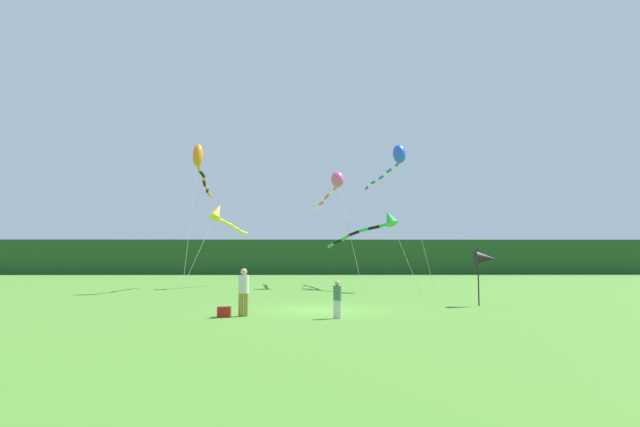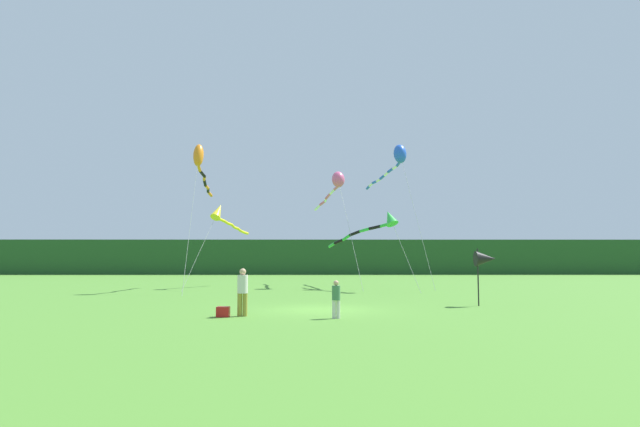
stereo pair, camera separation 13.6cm
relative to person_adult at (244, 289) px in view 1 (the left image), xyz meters
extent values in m
plane|color=#4C842D|center=(2.88, 2.40, -0.97)|extent=(120.00, 120.00, 0.00)
cube|color=#234C23|center=(2.88, 47.40, 1.17)|extent=(108.00, 3.78, 4.27)
cylinder|color=olive|center=(-0.10, 0.00, -0.55)|extent=(0.17, 0.17, 0.83)
cylinder|color=olive|center=(0.10, 0.00, -0.55)|extent=(0.17, 0.17, 0.83)
cylinder|color=silver|center=(0.00, 0.00, 0.19)|extent=(0.38, 0.38, 0.66)
sphere|color=tan|center=(0.00, 0.00, 0.64)|extent=(0.24, 0.24, 0.24)
cylinder|color=silver|center=(3.32, -0.71, -0.65)|extent=(0.13, 0.13, 0.64)
cylinder|color=silver|center=(3.47, -0.71, -0.65)|extent=(0.13, 0.13, 0.64)
cylinder|color=#3F724C|center=(3.40, -0.71, -0.08)|extent=(0.29, 0.29, 0.51)
sphere|color=tan|center=(3.40, -0.71, 0.27)|extent=(0.19, 0.19, 0.19)
cube|color=red|center=(-0.66, -0.20, -0.79)|extent=(0.46, 0.35, 0.37)
cylinder|color=black|center=(9.86, 4.08, 0.30)|extent=(0.06, 0.06, 2.53)
cone|color=black|center=(10.21, 4.08, 1.10)|extent=(0.90, 0.70, 0.70)
cylinder|color=#B2B2B2|center=(9.52, 16.59, 3.87)|extent=(1.48, 4.39, 9.68)
ellipsoid|color=blue|center=(8.79, 18.78, 8.70)|extent=(1.28, 1.54, 1.64)
cylinder|color=blue|center=(8.72, 19.12, 8.04)|extent=(0.33, 0.77, 0.38)
cylinder|color=white|center=(8.56, 19.79, 7.90)|extent=(0.40, 0.75, 0.30)
cylinder|color=blue|center=(8.31, 20.44, 7.77)|extent=(0.49, 0.76, 0.36)
cylinder|color=white|center=(8.08, 21.10, 7.61)|extent=(0.38, 0.76, 0.33)
cylinder|color=blue|center=(7.86, 21.76, 7.45)|extent=(0.47, 0.77, 0.39)
cylinder|color=white|center=(7.63, 22.41, 7.31)|extent=(0.40, 0.75, 0.28)
cylinder|color=blue|center=(7.39, 23.07, 7.23)|extent=(0.46, 0.74, 0.27)
cylinder|color=white|center=(7.16, 23.72, 7.13)|extent=(0.40, 0.76, 0.33)
cylinder|color=blue|center=(6.99, 24.40, 6.99)|extent=(0.35, 0.77, 0.36)
cylinder|color=#B2B2B2|center=(8.10, 12.95, 1.35)|extent=(1.54, 2.06, 4.64)
cone|color=green|center=(7.34, 13.97, 3.66)|extent=(1.31, 1.38, 1.20)
cylinder|color=green|center=(7.09, 14.33, 3.23)|extent=(0.67, 0.87, 0.32)
cylinder|color=black|center=(6.51, 14.99, 3.10)|extent=(0.83, 0.74, 0.33)
cylinder|color=green|center=(5.89, 15.62, 2.97)|extent=(0.73, 0.84, 0.33)
cylinder|color=black|center=(5.29, 16.27, 2.79)|extent=(0.82, 0.79, 0.43)
cylinder|color=green|center=(4.75, 16.96, 2.52)|extent=(0.64, 0.93, 0.48)
cylinder|color=black|center=(4.25, 17.69, 2.26)|extent=(0.75, 0.85, 0.42)
cylinder|color=green|center=(3.79, 18.44, 2.04)|extent=(0.57, 0.94, 0.42)
cylinder|color=#B2B2B2|center=(4.94, 16.47, 2.93)|extent=(1.39, 4.86, 7.81)
ellipsoid|color=#E5598C|center=(4.26, 18.89, 6.83)|extent=(1.25, 1.53, 1.46)
cylinder|color=#E5598C|center=(4.15, 19.38, 6.29)|extent=(0.43, 1.04, 0.31)
cylinder|color=white|center=(3.89, 20.35, 6.13)|extent=(0.50, 1.05, 0.40)
cylinder|color=#E5598C|center=(3.58, 21.30, 5.89)|extent=(0.53, 1.07, 0.48)
cylinder|color=white|center=(3.39, 22.28, 5.69)|extent=(0.25, 1.03, 0.30)
cylinder|color=#E5598C|center=(3.17, 23.24, 5.55)|extent=(0.58, 1.04, 0.39)
cylinder|color=white|center=(2.77, 24.16, 5.29)|extent=(0.63, 1.05, 0.52)
cylinder|color=#B2B2B2|center=(-4.98, 15.72, 1.71)|extent=(1.48, 4.04, 5.38)
cone|color=yellow|center=(-4.26, 17.73, 4.40)|extent=(1.14, 1.49, 1.40)
cylinder|color=yellow|center=(-4.22, 17.96, 3.88)|extent=(0.27, 0.52, 0.27)
cylinder|color=yellow|center=(-4.07, 18.39, 3.80)|extent=(0.42, 0.54, 0.29)
cylinder|color=yellow|center=(-3.87, 18.81, 3.69)|extent=(0.38, 0.56, 0.32)
cylinder|color=yellow|center=(-3.67, 19.23, 3.58)|extent=(0.42, 0.54, 0.28)
cylinder|color=yellow|center=(-3.50, 19.67, 3.46)|extent=(0.32, 0.56, 0.35)
cylinder|color=yellow|center=(-3.34, 20.10, 3.34)|extent=(0.41, 0.54, 0.29)
cylinder|color=yellow|center=(-3.14, 20.52, 3.22)|extent=(0.38, 0.57, 0.34)
cylinder|color=yellow|center=(-2.97, 20.96, 3.10)|extent=(0.37, 0.54, 0.28)
cylinder|color=yellow|center=(-2.77, 21.38, 3.02)|extent=(0.42, 0.53, 0.27)
cylinder|color=#B2B2B2|center=(-4.81, 12.05, 3.35)|extent=(0.14, 3.93, 8.64)
ellipsoid|color=orange|center=(-4.87, 14.01, 7.66)|extent=(0.69, 1.06, 1.66)
cylinder|color=orange|center=(-4.91, 14.43, 6.92)|extent=(0.28, 0.91, 0.44)
cylinder|color=black|center=(-4.88, 15.26, 6.68)|extent=(0.34, 0.92, 0.44)
cylinder|color=orange|center=(-4.92, 16.08, 6.51)|extent=(0.40, 0.88, 0.29)
cylinder|color=black|center=(-5.05, 16.91, 6.32)|extent=(0.29, 0.92, 0.48)
cylinder|color=orange|center=(-5.09, 17.74, 6.13)|extent=(0.22, 0.87, 0.29)
cylinder|color=black|center=(-5.16, 18.57, 6.00)|extent=(0.37, 0.90, 0.35)
cylinder|color=orange|center=(-5.21, 19.40, 5.83)|extent=(0.29, 0.90, 0.39)
camera|label=1|loc=(2.59, -19.60, 1.19)|focal=29.88mm
camera|label=2|loc=(2.73, -19.60, 1.19)|focal=29.88mm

